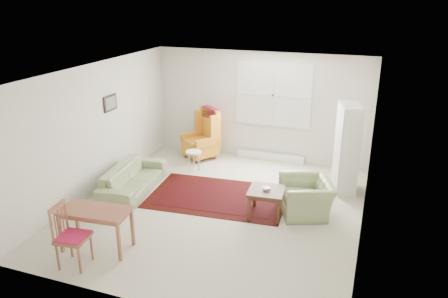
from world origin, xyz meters
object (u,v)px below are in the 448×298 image
(armchair, at_px, (306,193))
(wingback_chair, at_px, (200,134))
(coffee_table, at_px, (266,202))
(cabinet, at_px, (347,149))
(sofa, at_px, (132,174))
(stool, at_px, (194,161))
(desk, at_px, (97,229))
(desk_chair, at_px, (73,236))

(armchair, bearing_deg, wingback_chair, -145.86)
(coffee_table, xyz_separation_m, cabinet, (1.19, 1.54, 0.63))
(cabinet, bearing_deg, sofa, -174.62)
(stool, bearing_deg, armchair, -22.72)
(sofa, height_order, coffee_table, sofa)
(sofa, relative_size, cabinet, 1.05)
(coffee_table, distance_m, desk, 2.88)
(armchair, distance_m, desk, 3.59)
(coffee_table, bearing_deg, cabinet, 52.33)
(cabinet, bearing_deg, coffee_table, -143.16)
(wingback_chair, distance_m, desk, 4.12)
(coffee_table, bearing_deg, armchair, 27.80)
(wingback_chair, bearing_deg, sofa, -70.88)
(sofa, xyz_separation_m, coffee_table, (2.72, -0.05, -0.12))
(sofa, bearing_deg, armchair, -91.94)
(stool, xyz_separation_m, cabinet, (3.21, 0.09, 0.65))
(coffee_table, height_order, stool, coffee_table)
(coffee_table, distance_m, stool, 2.48)
(wingback_chair, bearing_deg, stool, -44.72)
(wingback_chair, distance_m, desk_chair, 4.59)
(stool, distance_m, cabinet, 3.28)
(stool, height_order, cabinet, cabinet)
(desk, xyz_separation_m, desk_chair, (-0.04, -0.48, 0.14))
(wingback_chair, relative_size, desk, 1.13)
(desk, bearing_deg, cabinet, 45.81)
(armchair, distance_m, wingback_chair, 3.39)
(sofa, distance_m, wingback_chair, 2.23)
(wingback_chair, bearing_deg, coffee_table, -12.10)
(armchair, xyz_separation_m, desk_chair, (-2.84, -2.72, 0.10))
(desk, bearing_deg, desk_chair, -95.23)
(cabinet, distance_m, desk, 4.84)
(stool, distance_m, desk_chair, 3.85)
(sofa, relative_size, coffee_table, 3.02)
(armchair, relative_size, coffee_table, 1.58)
(stool, bearing_deg, coffee_table, -35.66)
(coffee_table, relative_size, desk_chair, 0.64)
(armchair, height_order, desk_chair, desk_chair)
(stool, distance_m, desk, 3.36)
(coffee_table, xyz_separation_m, desk_chair, (-2.21, -2.39, 0.23))
(coffee_table, bearing_deg, desk_chair, -132.73)
(armchair, distance_m, coffee_table, 0.73)
(desk, bearing_deg, armchair, 38.70)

